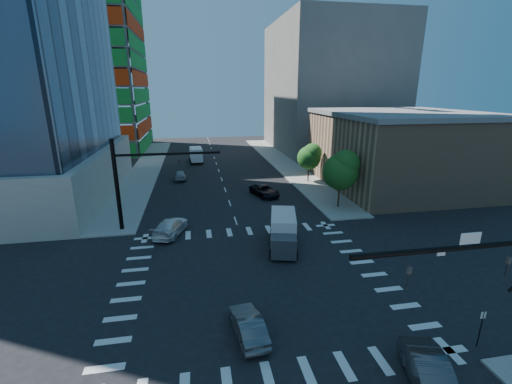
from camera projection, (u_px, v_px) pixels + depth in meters
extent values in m
plane|color=black|center=(255.00, 279.00, 25.38)|extent=(160.00, 160.00, 0.00)
cube|color=silver|center=(255.00, 279.00, 25.38)|extent=(20.00, 20.00, 0.01)
cube|color=gray|center=(283.00, 163.00, 65.19)|extent=(5.00, 60.00, 0.15)
cube|color=gray|center=(147.00, 168.00, 60.91)|extent=(5.00, 60.00, 0.15)
cube|color=#18882F|center=(137.00, 37.00, 74.20)|extent=(0.12, 24.00, 49.00)
cube|color=red|center=(52.00, 24.00, 60.17)|extent=(24.00, 0.12, 49.00)
cube|color=tan|center=(400.00, 151.00, 48.95)|extent=(20.00, 22.00, 10.00)
cube|color=slate|center=(404.00, 114.00, 47.42)|extent=(20.50, 22.50, 0.60)
cube|color=#66625C|center=(329.00, 87.00, 77.80)|extent=(24.00, 30.00, 28.00)
cylinder|color=black|center=(469.00, 247.00, 13.48)|extent=(10.00, 0.24, 0.24)
imported|color=black|center=(506.00, 267.00, 14.14)|extent=(0.16, 0.20, 1.00)
imported|color=black|center=(408.00, 277.00, 13.37)|extent=(0.16, 0.20, 1.00)
cube|color=white|center=(470.00, 239.00, 13.38)|extent=(0.90, 0.04, 0.50)
cylinder|color=black|center=(117.00, 185.00, 32.91)|extent=(0.40, 0.40, 9.00)
cylinder|color=black|center=(168.00, 154.00, 32.93)|extent=(10.00, 0.24, 0.24)
imported|color=black|center=(179.00, 165.00, 33.42)|extent=(0.16, 0.20, 1.00)
cylinder|color=#382316|center=(339.00, 197.00, 40.34)|extent=(0.20, 0.20, 2.27)
sphere|color=#124316|center=(340.00, 172.00, 39.45)|extent=(4.16, 4.16, 4.16)
sphere|color=#327426|center=(345.00, 164.00, 38.96)|extent=(3.25, 3.25, 3.25)
cylinder|color=#382316|center=(308.00, 175.00, 51.75)|extent=(0.20, 0.20, 1.92)
sphere|color=#124316|center=(309.00, 158.00, 51.00)|extent=(3.52, 3.52, 3.52)
sphere|color=#327426|center=(312.00, 153.00, 50.55)|extent=(2.75, 2.75, 2.75)
cylinder|color=black|center=(480.00, 330.00, 18.41)|extent=(0.06, 0.06, 2.20)
cube|color=silver|center=(483.00, 315.00, 18.15)|extent=(0.30, 0.03, 0.40)
imported|color=#47464B|center=(431.00, 376.00, 15.81)|extent=(2.78, 4.95, 1.54)
imported|color=black|center=(265.00, 191.00, 45.12)|extent=(3.78, 5.58, 1.42)
imported|color=white|center=(171.00, 227.00, 33.09)|extent=(3.76, 5.75, 1.55)
imported|color=#96979D|center=(181.00, 175.00, 53.25)|extent=(1.89, 4.39, 1.48)
imported|color=#515357|center=(248.00, 325.00, 19.39)|extent=(1.91, 4.28, 1.37)
cube|color=silver|center=(283.00, 230.00, 29.90)|extent=(3.16, 4.89, 2.34)
cube|color=#414249|center=(283.00, 236.00, 30.06)|extent=(2.40, 2.07, 1.71)
cube|color=white|center=(196.00, 153.00, 65.73)|extent=(2.47, 4.69, 2.37)
cube|color=#414249|center=(196.00, 156.00, 65.90)|extent=(2.20, 1.77, 1.74)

